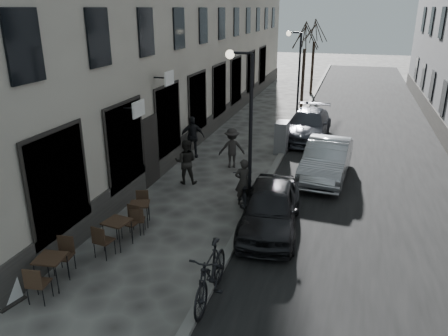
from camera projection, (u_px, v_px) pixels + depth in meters
The scene contains 21 objects.
ground at pixel (185, 317), 9.45m from camera, with size 120.00×120.00×0.00m, color #393734.
road at pixel (365, 136), 22.82m from camera, with size 7.30×60.00×0.00m, color black.
kerb at pixel (295, 129), 23.77m from camera, with size 0.25×60.00×0.12m, color #65625E.
streetlamp_near at pixel (246, 113), 13.80m from camera, with size 0.90×0.28×5.09m.
streetlamp_far at pixel (296, 67), 24.60m from camera, with size 0.90×0.28×5.09m.
tree_near at pixel (305, 36), 26.76m from camera, with size 2.40×2.40×5.70m.
tree_far at pixel (315, 31), 32.16m from camera, with size 2.40×2.40×5.70m.
bistro_set_a at pixel (52, 269), 10.34m from camera, with size 0.72×1.62×0.93m.
bistro_set_b at pixel (118, 231), 12.08m from camera, with size 0.74×1.63×0.94m.
bistro_set_c at pixel (140, 212), 13.31m from camera, with size 0.86×1.48×0.85m.
sign_board at pixel (5, 286), 9.73m from camera, with size 0.51×0.69×1.10m.
utility_cabinet at pixel (282, 137), 19.94m from camera, with size 0.53×0.97×1.45m, color slate.
bicycle at pixel (243, 191), 14.70m from camera, with size 0.65×1.88×0.99m, color black.
cyclist_rider at pixel (243, 182), 14.59m from camera, with size 0.59×0.39×1.61m, color black.
pedestrian_near at pixel (186, 162), 16.38m from camera, with size 0.83×0.65×1.71m, color black.
pedestrian_mid at pixel (232, 148), 18.03m from camera, with size 1.08×0.62×1.67m, color #272422.
pedestrian_far at pixel (192, 137), 19.27m from camera, with size 1.08×0.45×1.85m, color black.
car_near at pixel (270, 208), 12.94m from camera, with size 1.68×4.17×1.42m, color black.
car_mid at pixel (327, 160), 16.94m from camera, with size 1.58×4.52×1.49m, color #9B9FA3.
car_far at pixel (308, 125), 22.03m from camera, with size 2.03×4.99×1.45m, color #373941.
moped at pixel (211, 274), 9.79m from camera, with size 0.64×2.25×1.35m, color black.
Camera 1 is at (3.01, -7.19, 6.29)m, focal length 35.00 mm.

